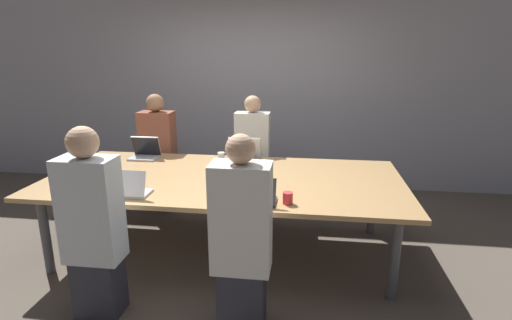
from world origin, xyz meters
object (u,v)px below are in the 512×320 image
at_px(laptop_far_center, 244,153).
at_px(person_near_midright, 241,239).
at_px(cup_near_midright, 288,198).
at_px(cup_far_center, 221,156).
at_px(stapler, 223,178).
at_px(person_far_center, 253,157).
at_px(laptop_far_left, 145,152).
at_px(laptop_near_midright, 254,196).
at_px(bottle_near_midright, 226,183).
at_px(person_far_left, 159,155).
at_px(laptop_near_left, 128,188).
at_px(person_near_left, 93,228).

bearing_deg(laptop_far_center, person_near_midright, -81.35).
xyz_separation_m(cup_near_midright, cup_far_center, (-0.79, 1.19, -0.01)).
bearing_deg(stapler, person_near_midright, -95.12).
distance_m(person_near_midright, cup_near_midright, 0.57).
relative_size(person_far_center, stapler, 9.06).
bearing_deg(laptop_far_left, stapler, -32.96).
xyz_separation_m(person_near_midright, stapler, (-0.33, 0.96, 0.10)).
bearing_deg(laptop_near_midright, bottle_near_midright, -34.12).
bearing_deg(laptop_far_center, person_far_left, 163.54).
relative_size(laptop_near_left, cup_far_center, 4.22).
distance_m(person_near_left, bottle_near_midright, 1.06).
distance_m(laptop_far_left, person_near_midright, 2.11).
bearing_deg(person_near_left, stapler, -127.60).
height_order(laptop_near_left, person_far_left, person_far_left).
height_order(laptop_near_midright, cup_near_midright, laptop_near_midright).
distance_m(person_far_left, person_near_midright, 2.42).
distance_m(cup_far_center, stapler, 0.74).
bearing_deg(person_far_left, person_near_midright, -56.04).
xyz_separation_m(cup_near_midright, laptop_far_center, (-0.54, 1.21, 0.02)).
bearing_deg(person_far_center, cup_far_center, -121.84).
height_order(laptop_near_midright, stapler, laptop_near_midright).
distance_m(person_near_left, stapler, 1.21).
distance_m(cup_near_midright, cup_far_center, 1.43).
distance_m(person_near_left, person_far_left, 2.03).
bearing_deg(bottle_near_midright, laptop_near_left, -170.44).
relative_size(person_near_midright, cup_near_midright, 15.03).
relative_size(person_near_left, cup_far_center, 18.73).
bearing_deg(person_near_left, laptop_far_center, -115.77).
relative_size(bottle_near_midright, laptop_far_center, 0.63).
relative_size(laptop_far_left, stapler, 1.99).
distance_m(person_near_midright, stapler, 1.02).
height_order(person_near_midright, stapler, person_near_midright).
xyz_separation_m(bottle_near_midright, laptop_far_center, (-0.03, 1.07, -0.03)).
xyz_separation_m(person_near_left, person_far_center, (0.85, 2.13, -0.02)).
bearing_deg(bottle_near_midright, cup_near_midright, -14.73).
distance_m(laptop_far_left, bottle_near_midright, 1.50).
distance_m(person_far_left, cup_far_center, 0.92).
bearing_deg(cup_far_center, person_far_center, 58.16).
bearing_deg(person_far_left, cup_far_center, -21.88).
distance_m(laptop_near_midright, cup_far_center, 1.34).
relative_size(person_far_left, bottle_near_midright, 6.30).
bearing_deg(laptop_far_left, person_near_midright, -50.14).
xyz_separation_m(person_near_left, laptop_near_midright, (1.09, 0.44, 0.13)).
relative_size(laptop_near_midright, laptop_far_center, 0.98).
xyz_separation_m(person_near_left, person_near_midright, (1.07, 0.00, -0.02)).
bearing_deg(laptop_far_left, laptop_near_midright, -40.49).
bearing_deg(cup_far_center, laptop_near_midright, -66.61).
distance_m(person_far_center, cup_far_center, 0.55).
bearing_deg(laptop_near_midright, cup_far_center, -66.61).
bearing_deg(stapler, bottle_near_midright, -97.18).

